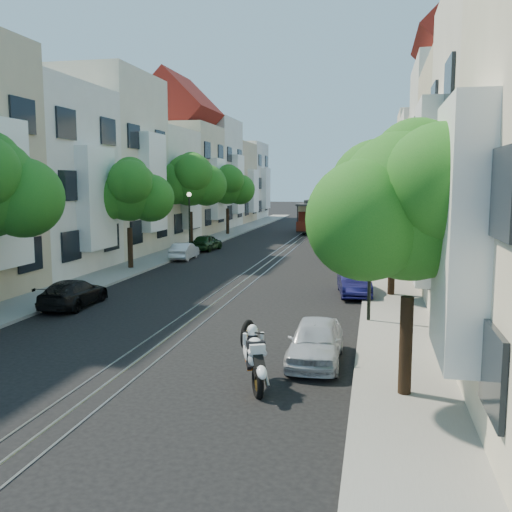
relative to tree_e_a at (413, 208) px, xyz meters
The scene contains 26 objects.
ground 32.17m from the tree_e_a, 103.17° to the left, with size 200.00×200.00×0.00m, color black.
sidewalk_east 31.33m from the tree_e_a, 90.02° to the left, with size 2.50×80.00×0.12m, color gray.
sidewalk_west 34.52m from the tree_e_a, 115.07° to the left, with size 2.50×80.00×0.12m, color gray.
rail_left 32.29m from the tree_e_a, 104.13° to the left, with size 0.06×80.00×0.02m, color gray.
rail_slot 32.16m from the tree_e_a, 103.17° to the left, with size 0.06×80.00×0.02m, color gray.
rail_right 32.04m from the tree_e_a, 102.21° to the left, with size 0.06×80.00×0.02m, color gray.
lane_line 32.16m from the tree_e_a, 103.17° to the left, with size 0.08×80.00×0.01m, color tan.
townhouses_east 31.29m from the tree_e_a, 81.53° to the left, with size 7.75×72.00×12.00m.
townhouses_west 36.38m from the tree_e_a, 121.73° to the left, with size 7.75×72.00×11.76m.
tree_e_a is the anchor object (origin of this frame).
tree_e_b 12.00m from the tree_e_a, 90.00° to the left, with size 4.93×4.08×6.68m.
tree_e_c 23.00m from the tree_e_a, 90.00° to the left, with size 4.84×3.99×6.52m.
tree_e_d 34.00m from the tree_e_a, 90.00° to the left, with size 5.01×4.16×6.85m.
tree_w_b 22.28m from the tree_e_a, 130.27° to the left, with size 4.72×3.87×6.27m.
tree_w_c 31.49m from the tree_e_a, 117.22° to the left, with size 5.13×4.28×7.09m.
tree_w_d 41.57m from the tree_e_a, 110.27° to the left, with size 4.84×3.99×6.52m.
lamp_east 7.26m from the tree_e_a, 97.79° to the left, with size 0.32×0.32×4.16m.
lamp_west 28.51m from the tree_e_a, 118.45° to the left, with size 0.32×0.32×4.16m.
sportbike_rider 5.04m from the tree_e_a, behind, with size 0.94×2.02×1.59m.
cable_car 44.00m from the tree_e_a, 98.85° to the left, with size 2.68×7.79×2.97m.
parked_car_e_near 5.00m from the tree_e_a, 136.25° to the left, with size 1.43×3.56×1.21m, color #B9BCC6.
parked_car_e_mid 12.78m from the tree_e_a, 97.82° to the left, with size 1.27×3.64×1.20m, color #0B0B39.
parked_car_e_far 29.81m from the tree_e_a, 93.22° to the left, with size 2.12×4.60×1.28m, color maroon.
parked_car_w_near 15.09m from the tree_e_a, 149.66° to the left, with size 1.55×3.82×1.11m, color black.
parked_car_w_mid 25.57m from the tree_e_a, 120.58° to the left, with size 1.14×3.27×1.08m, color silver.
parked_car_w_far 29.94m from the tree_e_a, 115.66° to the left, with size 1.40×3.49×1.19m, color black.
Camera 1 is at (6.43, -16.13, 4.98)m, focal length 40.00 mm.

